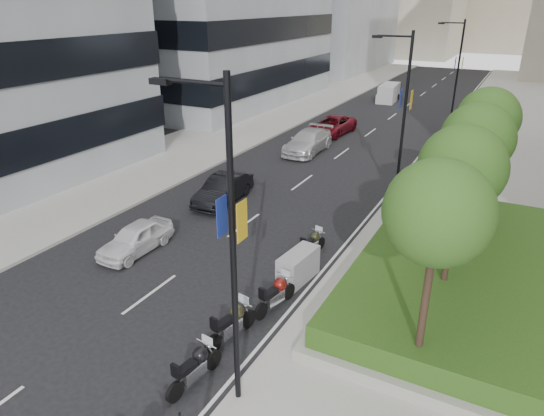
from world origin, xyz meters
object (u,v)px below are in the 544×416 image
Objects in this scene: lamp_post_2 at (456,70)px; car_a at (136,238)px; lamp_post_1 at (402,109)px; car_c at (308,142)px; motorcycle_4 at (276,294)px; delivery_van at (388,94)px; lamp_post_0 at (227,238)px; car_d at (333,125)px; motorcycle_5 at (298,267)px; motorcycle_2 at (195,367)px; motorcycle_3 at (232,323)px; car_b at (223,190)px; motorcycle_6 at (312,244)px.

car_a is at bearing -105.93° from lamp_post_2.
lamp_post_1 reaches higher than car_c.
lamp_post_2 reaches higher than motorcycle_4.
lamp_post_2 is at bearing -56.12° from delivery_van.
lamp_post_0 is 1.69× the size of car_d.
motorcycle_5 is (-1.05, -10.47, -4.44)m from lamp_post_1.
motorcycle_2 is 6.54m from motorcycle_5.
motorcycle_5 is 39.36m from delivery_van.
lamp_post_0 and lamp_post_1 have the same top height.
car_a is (-8.45, -11.62, -4.41)m from lamp_post_1.
motorcycle_4 is 20.01m from car_c.
lamp_post_0 is 10.95m from car_a.
lamp_post_0 is at bearing -136.63° from motorcycle_3.
lamp_post_0 is 4.65m from motorcycle_2.
lamp_post_2 is 11.18m from car_d.
motorcycle_5 is at bearing 5.77° from motorcycle_3.
car_d reaches higher than motorcycle_4.
motorcycle_3 is 0.44× the size of car_d.
car_b is at bearing -94.62° from delivery_van.
motorcycle_5 is at bearing 99.11° from lamp_post_0.
car_d is at bearing 20.81° from motorcycle_2.
car_c is at bearing 23.34° from motorcycle_2.
lamp_post_1 is 1.69× the size of car_d.
lamp_post_2 is at bearing 7.93° from motorcycle_6.
motorcycle_4 reaches higher than motorcycle_2.
motorcycle_3 is (-1.42, -32.80, -4.44)m from lamp_post_2.
lamp_post_2 reaches higher than motorcycle_6.
motorcycle_4 is 1.11× the size of motorcycle_6.
lamp_post_2 is 30.91m from motorcycle_4.
motorcycle_2 is (-1.28, -17.01, -4.47)m from lamp_post_1.
motorcycle_4 is at bearing -171.07° from motorcycle_5.
car_d is 1.17× the size of delivery_van.
motorcycle_4 is at bearing 102.10° from lamp_post_0.
motorcycle_4 is 1.03× the size of motorcycle_5.
motorcycle_2 is at bearing -173.54° from motorcycle_4.
motorcycle_4 is at bearing -162.79° from motorcycle_6.
car_d is at bearing 92.43° from car_c.
car_a reaches higher than motorcycle_5.
motorcycle_2 is 24.12m from car_c.
motorcycle_3 is at bearing -95.47° from lamp_post_1.
lamp_post_0 is 4.47× the size of motorcycle_6.
lamp_post_0 is 46.16m from delivery_van.
motorcycle_4 is (-0.95, -12.57, -4.46)m from lamp_post_1.
delivery_van is at bearing 100.16° from lamp_post_0.
motorcycle_5 is at bearing 5.10° from motorcycle_2.
car_b is at bearing 36.95° from motorcycle_2.
motorcycle_6 is 0.45× the size of car_b.
lamp_post_0 is 15.21m from car_b.
delivery_van is (-6.83, 45.26, 0.28)m from motorcycle_2.
lamp_post_1 is 18.00m from lamp_post_2.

